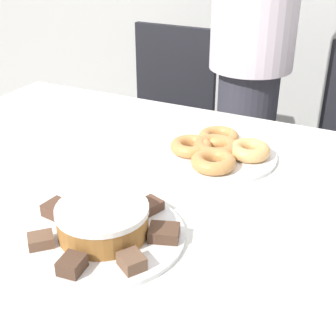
% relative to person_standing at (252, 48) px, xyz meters
% --- Properties ---
extents(table, '(1.59, 1.06, 0.75)m').
position_rel_person_standing_xyz_m(table, '(0.02, -0.85, -0.23)').
color(table, silver).
rests_on(table, ground_plane).
extents(person_standing, '(0.31, 0.31, 1.67)m').
position_rel_person_standing_xyz_m(person_standing, '(0.00, 0.00, 0.00)').
color(person_standing, '#383842').
rests_on(person_standing, ground_plane).
extents(office_chair_left, '(0.45, 0.45, 0.91)m').
position_rel_person_standing_xyz_m(office_chair_left, '(-0.41, 0.05, -0.46)').
color(office_chair_left, black).
rests_on(office_chair_left, ground_plane).
extents(plate_cake, '(0.33, 0.33, 0.01)m').
position_rel_person_standing_xyz_m(plate_cake, '(0.04, -1.08, -0.14)').
color(plate_cake, white).
rests_on(plate_cake, table).
extents(plate_donuts, '(0.33, 0.33, 0.01)m').
position_rel_person_standing_xyz_m(plate_donuts, '(0.11, -0.64, -0.14)').
color(plate_donuts, white).
rests_on(plate_donuts, table).
extents(frosted_cake, '(0.18, 0.18, 0.06)m').
position_rel_person_standing_xyz_m(frosted_cake, '(0.04, -1.08, -0.11)').
color(frosted_cake, '#9E662D').
rests_on(frosted_cake, plate_cake).
extents(lamington_0, '(0.07, 0.07, 0.02)m').
position_rel_person_standing_xyz_m(lamington_0, '(0.15, -1.04, -0.13)').
color(lamington_0, '#513828').
rests_on(lamington_0, plate_cake).
extents(lamington_1, '(0.06, 0.06, 0.02)m').
position_rel_person_standing_xyz_m(lamington_1, '(0.08, -0.97, -0.13)').
color(lamington_1, brown).
rests_on(lamington_1, plate_cake).
extents(lamington_2, '(0.06, 0.06, 0.02)m').
position_rel_person_standing_xyz_m(lamington_2, '(-0.03, -0.98, -0.13)').
color(lamington_2, '#513828').
rests_on(lamington_2, plate_cake).
extents(lamington_3, '(0.06, 0.06, 0.03)m').
position_rel_person_standing_xyz_m(lamington_3, '(-0.08, -1.07, -0.12)').
color(lamington_3, brown).
rests_on(lamington_3, plate_cake).
extents(lamington_4, '(0.06, 0.06, 0.02)m').
position_rel_person_standing_xyz_m(lamington_4, '(-0.05, -1.17, -0.13)').
color(lamington_4, brown).
rests_on(lamington_4, plate_cake).
extents(lamington_5, '(0.04, 0.05, 0.03)m').
position_rel_person_standing_xyz_m(lamington_5, '(0.05, -1.20, -0.12)').
color(lamington_5, '#513828').
rests_on(lamington_5, plate_cake).
extents(lamington_6, '(0.06, 0.06, 0.03)m').
position_rel_person_standing_xyz_m(lamington_6, '(0.14, -1.15, -0.12)').
color(lamington_6, brown).
rests_on(lamington_6, plate_cake).
extents(donut_0, '(0.12, 0.12, 0.03)m').
position_rel_person_standing_xyz_m(donut_0, '(0.11, -0.64, -0.12)').
color(donut_0, '#C68447').
rests_on(donut_0, plate_donuts).
extents(donut_1, '(0.11, 0.11, 0.03)m').
position_rel_person_standing_xyz_m(donut_1, '(0.09, -0.57, -0.12)').
color(donut_1, '#D18E4C').
rests_on(donut_1, plate_donuts).
extents(donut_2, '(0.11, 0.11, 0.03)m').
position_rel_person_standing_xyz_m(donut_2, '(0.04, -0.66, -0.12)').
color(donut_2, '#D18E4C').
rests_on(donut_2, plate_donuts).
extents(donut_3, '(0.11, 0.11, 0.03)m').
position_rel_person_standing_xyz_m(donut_3, '(0.13, -0.72, -0.12)').
color(donut_3, '#D18E4C').
rests_on(donut_3, plate_donuts).
extents(donut_4, '(0.11, 0.11, 0.04)m').
position_rel_person_standing_xyz_m(donut_4, '(0.19, -0.62, -0.12)').
color(donut_4, '#E5AD66').
rests_on(donut_4, plate_donuts).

